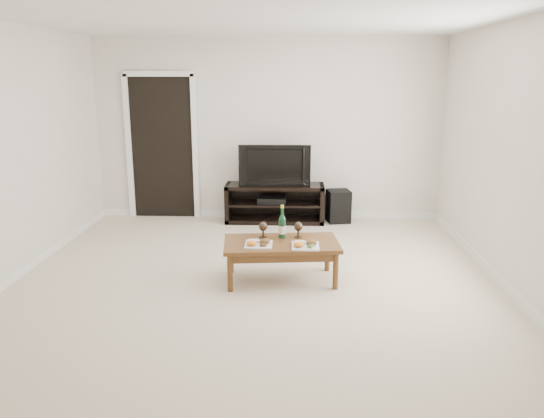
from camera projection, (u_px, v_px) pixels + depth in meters
The scene contains 14 objects.
floor at pixel (254, 288), 5.31m from camera, with size 5.50×5.50×0.00m, color beige.
back_wall at pixel (268, 130), 7.67m from camera, with size 5.00×0.04×2.60m, color silver.
ceiling at pixel (252, 11), 4.67m from camera, with size 5.00×5.50×0.04m, color white.
doorway at pixel (162, 149), 7.77m from camera, with size 0.90×0.02×2.05m, color black.
media_console at pixel (275, 203), 7.65m from camera, with size 1.41×0.45×0.55m, color black.
television at pixel (275, 164), 7.51m from camera, with size 1.01×0.13×0.58m, color black.
av_receiver at pixel (272, 200), 7.63m from camera, with size 0.40×0.30×0.08m, color black.
subwoofer at pixel (338, 206), 7.65m from camera, with size 0.31×0.31×0.47m, color black.
coffee_table at pixel (281, 261), 5.45m from camera, with size 1.16×0.63×0.42m, color brown.
plate_left at pixel (259, 242), 5.27m from camera, with size 0.27×0.27×0.07m, color white.
plate_right at pixel (305, 244), 5.23m from camera, with size 0.27×0.27×0.07m, color white.
wine_bottle at pixel (282, 222), 5.50m from camera, with size 0.07×0.07×0.35m, color #0E361C.
goblet_left at pixel (263, 230), 5.53m from camera, with size 0.09×0.09×0.17m, color #3A2A1F, non-canonical shape.
goblet_right at pixel (298, 230), 5.53m from camera, with size 0.09×0.09×0.17m, color #3A2A1F, non-canonical shape.
Camera 1 is at (0.39, -4.94, 2.07)m, focal length 35.00 mm.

